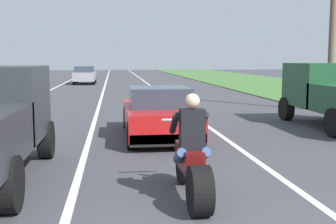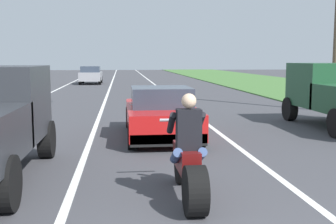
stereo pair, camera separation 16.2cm
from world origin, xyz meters
TOP-DOWN VIEW (x-y plane):
  - lane_stripe_left_solid at (-5.40, 20.00)m, footprint 0.14×120.00m
  - lane_stripe_right_solid at (1.80, 20.00)m, footprint 0.14×120.00m
  - lane_stripe_centre_dashed at (-1.80, 20.00)m, footprint 0.14×120.00m
  - motorcycle_with_rider at (-0.01, 2.89)m, footprint 0.70×2.21m
  - sports_car_red at (0.08, 8.29)m, footprint 1.84×4.30m
  - pickup_truck_right_shoulder_dark_green at (5.67, 9.22)m, footprint 2.02×4.80m
  - traffic_light_mast_near at (-4.51, 14.56)m, footprint 5.13×0.34m
  - utility_pole_roadside at (7.54, 13.17)m, footprint 0.24×0.24m
  - distant_car_far_ahead at (-3.52, 33.91)m, footprint 1.80×4.00m

SIDE VIEW (x-z plane):
  - lane_stripe_left_solid at x=-5.40m, z-range 0.00..0.01m
  - lane_stripe_right_solid at x=1.80m, z-range 0.00..0.01m
  - lane_stripe_centre_dashed at x=-1.80m, z-range 0.00..0.01m
  - motorcycle_with_rider at x=-0.01m, z-range -0.22..1.40m
  - sports_car_red at x=0.08m, z-range -0.05..1.31m
  - distant_car_far_ahead at x=-3.52m, z-range 0.02..1.52m
  - pickup_truck_right_shoulder_dark_green at x=5.67m, z-range 0.12..2.10m
  - utility_pole_roadside at x=7.54m, z-range 0.00..7.15m
  - traffic_light_mast_near at x=-4.51m, z-range 1.03..7.03m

